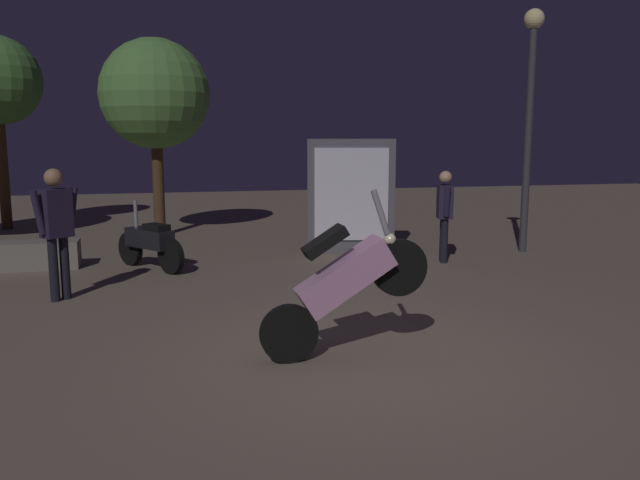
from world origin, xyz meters
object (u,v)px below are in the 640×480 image
at_px(motorcycle_pink_foreground, 344,282).
at_px(person_rider_beside, 56,222).
at_px(kiosk_billboard, 351,196).
at_px(streetlamp_near, 530,98).
at_px(person_bystander_far, 445,209).
at_px(motorcycle_black_parked_left, 150,243).

xyz_separation_m(motorcycle_pink_foreground, person_rider_beside, (-3.01, 3.02, 0.29)).
height_order(person_rider_beside, kiosk_billboard, kiosk_billboard).
bearing_deg(person_rider_beside, streetlamp_near, 62.85).
height_order(person_bystander_far, kiosk_billboard, kiosk_billboard).
height_order(motorcycle_black_parked_left, streetlamp_near, streetlamp_near).
relative_size(person_rider_beside, kiosk_billboard, 0.82).
bearing_deg(motorcycle_black_parked_left, kiosk_billboard, -113.61).
height_order(motorcycle_pink_foreground, streetlamp_near, streetlamp_near).
xyz_separation_m(person_bystander_far, kiosk_billboard, (-1.27, 1.35, 0.13)).
relative_size(motorcycle_black_parked_left, person_bystander_far, 0.89).
relative_size(person_rider_beside, streetlamp_near, 0.39).
distance_m(motorcycle_pink_foreground, person_bystander_far, 5.20).
bearing_deg(person_rider_beside, motorcycle_black_parked_left, 107.91).
height_order(person_rider_beside, person_bystander_far, person_rider_beside).
distance_m(motorcycle_pink_foreground, person_rider_beside, 4.27).
distance_m(person_bystander_far, streetlamp_near, 2.75).
height_order(person_bystander_far, streetlamp_near, streetlamp_near).
bearing_deg(person_rider_beside, person_bystander_far, 61.52).
height_order(motorcycle_black_parked_left, person_rider_beside, person_rider_beside).
xyz_separation_m(motorcycle_black_parked_left, person_rider_beside, (-1.11, -1.77, 0.60)).
bearing_deg(person_bystander_far, person_rider_beside, -152.05).
bearing_deg(streetlamp_near, person_rider_beside, -167.12).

